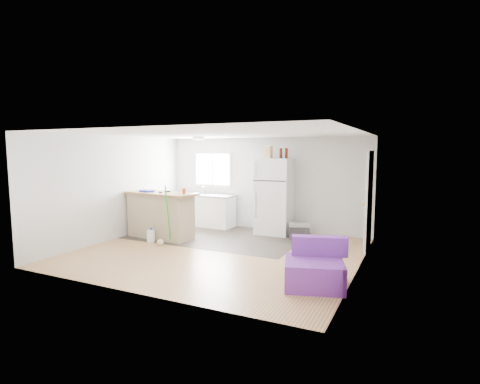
{
  "coord_description": "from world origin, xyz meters",
  "views": [
    {
      "loc": [
        3.63,
        -6.58,
        2.07
      ],
      "look_at": [
        0.15,
        0.7,
        1.17
      ],
      "focal_mm": 28.0,
      "sensor_mm": 36.0,
      "label": 1
    }
  ],
  "objects_px": {
    "peninsula": "(161,215)",
    "bottle_left": "(281,153)",
    "cooler": "(299,231)",
    "blue_tray": "(147,191)",
    "kitchen_cabinets": "(201,209)",
    "red_cup": "(184,191)",
    "cleaner_jug": "(151,236)",
    "cardboard_box": "(268,152)",
    "mop": "(162,235)",
    "bottle_right": "(286,153)",
    "refrigerator": "(275,196)",
    "purple_seat": "(315,269)"
  },
  "relations": [
    {
      "from": "peninsula",
      "to": "bottle_left",
      "type": "height_order",
      "value": "bottle_left"
    },
    {
      "from": "cooler",
      "to": "blue_tray",
      "type": "relative_size",
      "value": 1.85
    },
    {
      "from": "kitchen_cabinets",
      "to": "cooler",
      "type": "distance_m",
      "value": 2.95
    },
    {
      "from": "red_cup",
      "to": "blue_tray",
      "type": "relative_size",
      "value": 0.4
    },
    {
      "from": "cleaner_jug",
      "to": "cardboard_box",
      "type": "distance_m",
      "value": 3.43
    },
    {
      "from": "bottle_left",
      "to": "blue_tray",
      "type": "bearing_deg",
      "value": -150.96
    },
    {
      "from": "mop",
      "to": "peninsula",
      "type": "bearing_deg",
      "value": 108.89
    },
    {
      "from": "mop",
      "to": "kitchen_cabinets",
      "type": "bearing_deg",
      "value": 78.81
    },
    {
      "from": "cleaner_jug",
      "to": "bottle_right",
      "type": "distance_m",
      "value": 3.72
    },
    {
      "from": "red_cup",
      "to": "cardboard_box",
      "type": "relative_size",
      "value": 0.4
    },
    {
      "from": "kitchen_cabinets",
      "to": "mop",
      "type": "bearing_deg",
      "value": -77.35
    },
    {
      "from": "blue_tray",
      "to": "mop",
      "type": "bearing_deg",
      "value": -32.42
    },
    {
      "from": "refrigerator",
      "to": "bottle_right",
      "type": "distance_m",
      "value": 1.11
    },
    {
      "from": "refrigerator",
      "to": "purple_seat",
      "type": "distance_m",
      "value": 3.7
    },
    {
      "from": "bottle_left",
      "to": "cleaner_jug",
      "type": "bearing_deg",
      "value": -140.4
    },
    {
      "from": "cooler",
      "to": "refrigerator",
      "type": "bearing_deg",
      "value": 138.37
    },
    {
      "from": "cooler",
      "to": "bottle_right",
      "type": "height_order",
      "value": "bottle_right"
    },
    {
      "from": "peninsula",
      "to": "refrigerator",
      "type": "height_order",
      "value": "refrigerator"
    },
    {
      "from": "bottle_left",
      "to": "bottle_right",
      "type": "xyz_separation_m",
      "value": [
        0.12,
        0.04,
        0.0
      ]
    },
    {
      "from": "cleaner_jug",
      "to": "bottle_left",
      "type": "relative_size",
      "value": 1.33
    },
    {
      "from": "kitchen_cabinets",
      "to": "bottle_left",
      "type": "height_order",
      "value": "bottle_left"
    },
    {
      "from": "red_cup",
      "to": "cardboard_box",
      "type": "distance_m",
      "value": 2.28
    },
    {
      "from": "peninsula",
      "to": "blue_tray",
      "type": "height_order",
      "value": "blue_tray"
    },
    {
      "from": "refrigerator",
      "to": "bottle_right",
      "type": "height_order",
      "value": "bottle_right"
    },
    {
      "from": "mop",
      "to": "bottle_left",
      "type": "height_order",
      "value": "bottle_left"
    },
    {
      "from": "cooler",
      "to": "mop",
      "type": "xyz_separation_m",
      "value": [
        -2.53,
        -1.89,
        0.05
      ]
    },
    {
      "from": "mop",
      "to": "bottle_left",
      "type": "distance_m",
      "value": 3.38
    },
    {
      "from": "purple_seat",
      "to": "mop",
      "type": "xyz_separation_m",
      "value": [
        -3.63,
        0.98,
        -0.03
      ]
    },
    {
      "from": "bottle_left",
      "to": "peninsula",
      "type": "bearing_deg",
      "value": -148.03
    },
    {
      "from": "peninsula",
      "to": "bottle_right",
      "type": "distance_m",
      "value": 3.35
    },
    {
      "from": "purple_seat",
      "to": "blue_tray",
      "type": "distance_m",
      "value": 4.79
    },
    {
      "from": "cooler",
      "to": "cardboard_box",
      "type": "relative_size",
      "value": 1.85
    },
    {
      "from": "peninsula",
      "to": "bottle_right",
      "type": "xyz_separation_m",
      "value": [
        2.58,
        1.57,
        1.45
      ]
    },
    {
      "from": "refrigerator",
      "to": "mop",
      "type": "xyz_separation_m",
      "value": [
        -1.8,
        -2.17,
        -0.71
      ]
    },
    {
      "from": "cleaner_jug",
      "to": "bottle_right",
      "type": "height_order",
      "value": "bottle_right"
    },
    {
      "from": "red_cup",
      "to": "cleaner_jug",
      "type": "bearing_deg",
      "value": -140.54
    },
    {
      "from": "cleaner_jug",
      "to": "red_cup",
      "type": "height_order",
      "value": "red_cup"
    },
    {
      "from": "kitchen_cabinets",
      "to": "blue_tray",
      "type": "height_order",
      "value": "kitchen_cabinets"
    },
    {
      "from": "cardboard_box",
      "to": "bottle_right",
      "type": "distance_m",
      "value": 0.46
    },
    {
      "from": "refrigerator",
      "to": "bottle_left",
      "type": "xyz_separation_m",
      "value": [
        0.18,
        -0.07,
        1.06
      ]
    },
    {
      "from": "kitchen_cabinets",
      "to": "cleaner_jug",
      "type": "distance_m",
      "value": 2.17
    },
    {
      "from": "kitchen_cabinets",
      "to": "red_cup",
      "type": "bearing_deg",
      "value": -68.22
    },
    {
      "from": "blue_tray",
      "to": "bottle_right",
      "type": "height_order",
      "value": "bottle_right"
    },
    {
      "from": "purple_seat",
      "to": "cardboard_box",
      "type": "distance_m",
      "value": 4.08
    },
    {
      "from": "cardboard_box",
      "to": "bottle_right",
      "type": "relative_size",
      "value": 1.2
    },
    {
      "from": "kitchen_cabinets",
      "to": "red_cup",
      "type": "relative_size",
      "value": 16.54
    },
    {
      "from": "kitchen_cabinets",
      "to": "purple_seat",
      "type": "relative_size",
      "value": 1.85
    },
    {
      "from": "cooler",
      "to": "red_cup",
      "type": "xyz_separation_m",
      "value": [
        -2.35,
        -1.29,
        0.97
      ]
    },
    {
      "from": "purple_seat",
      "to": "bottle_right",
      "type": "xyz_separation_m",
      "value": [
        -1.53,
        3.11,
        1.74
      ]
    },
    {
      "from": "blue_tray",
      "to": "cleaner_jug",
      "type": "bearing_deg",
      "value": -43.95
    }
  ]
}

